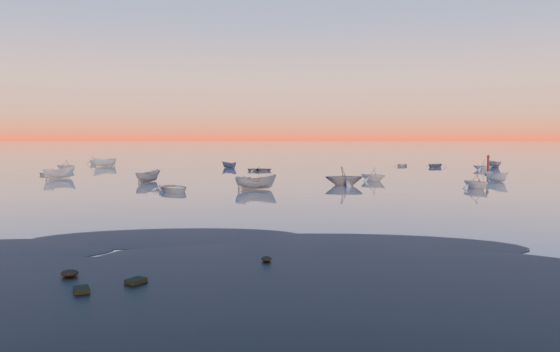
{
  "coord_description": "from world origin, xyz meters",
  "views": [
    {
      "loc": [
        3.21,
        -26.64,
        5.46
      ],
      "look_at": [
        2.44,
        28.0,
        1.28
      ],
      "focal_mm": 35.0,
      "sensor_mm": 36.0,
      "label": 1
    }
  ],
  "objects_px": {
    "boat_near_left": "(174,191)",
    "channel_marker": "(488,166)",
    "boat_near_center": "(256,189)",
    "boat_near_right": "(475,189)"
  },
  "relations": [
    {
      "from": "boat_near_right",
      "to": "channel_marker",
      "type": "bearing_deg",
      "value": -140.5
    },
    {
      "from": "boat_near_left",
      "to": "channel_marker",
      "type": "distance_m",
      "value": 43.91
    },
    {
      "from": "boat_near_left",
      "to": "boat_near_center",
      "type": "relative_size",
      "value": 1.09
    },
    {
      "from": "boat_near_center",
      "to": "channel_marker",
      "type": "relative_size",
      "value": 1.44
    },
    {
      "from": "boat_near_left",
      "to": "boat_near_right",
      "type": "distance_m",
      "value": 30.1
    },
    {
      "from": "boat_near_center",
      "to": "boat_near_left",
      "type": "bearing_deg",
      "value": 94.81
    },
    {
      "from": "boat_near_center",
      "to": "channel_marker",
      "type": "height_order",
      "value": "channel_marker"
    },
    {
      "from": "channel_marker",
      "to": "boat_near_left",
      "type": "bearing_deg",
      "value": -149.91
    },
    {
      "from": "boat_near_left",
      "to": "channel_marker",
      "type": "xyz_separation_m",
      "value": [
        37.98,
        22.01,
        1.15
      ]
    },
    {
      "from": "boat_near_center",
      "to": "boat_near_right",
      "type": "xyz_separation_m",
      "value": [
        22.16,
        1.16,
        0.0
      ]
    }
  ]
}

